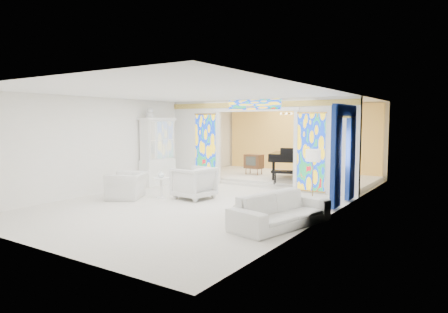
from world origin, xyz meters
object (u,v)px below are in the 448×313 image
Objects in this scene: armchair_left at (128,186)px; coffee_table at (247,205)px; sofa at (281,210)px; china_cabinet at (157,152)px; armchair_right at (194,183)px; grand_piano at (297,157)px; tv_console at (254,161)px.

armchair_left is 4.28m from coffee_table.
sofa reaches higher than coffee_table.
china_cabinet is 6.06m from coffee_table.
coffee_table is (2.60, -1.39, -0.12)m from armchair_right.
armchair_left reaches higher than sofa.
armchair_right is 0.57× the size of coffee_table.
armchair_right is 0.43× the size of sofa.
china_cabinet reaches higher than sofa.
grand_piano is 1.82m from tv_console.
china_cabinet reaches higher than armchair_left.
china_cabinet is 2.75m from armchair_left.
sofa is 0.86m from coffee_table.
coffee_table is at bearing 102.08° from sofa.
armchair_left is 0.48× the size of sofa.
china_cabinet is at bearing -112.07° from armchair_right.
armchair_right is (1.67, 1.01, 0.09)m from armchair_left.
grand_piano is at bearing 102.42° from coffee_table.
armchair_left is 5.66m from tv_console.
armchair_left is 1.95m from armchair_right.
armchair_right is at bearing 81.71° from sofa.
china_cabinet is 3.13m from armchair_right.
armchair_right is 0.33× the size of grand_piano.
grand_piano reaches higher than armchair_left.
china_cabinet is 0.87× the size of grand_piano.
grand_piano reaches higher than sofa.
armchair_left is at bearing -100.35° from tv_console.
sofa is (3.46, -1.42, -0.12)m from armchair_right.
coffee_table is at bearing 67.20° from armchair_right.
armchair_right is 4.55m from tv_console.
armchair_right is (2.71, -1.41, -0.70)m from china_cabinet.
sofa is 6.35m from grand_piano.
armchair_left is at bearing 174.92° from coffee_table.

